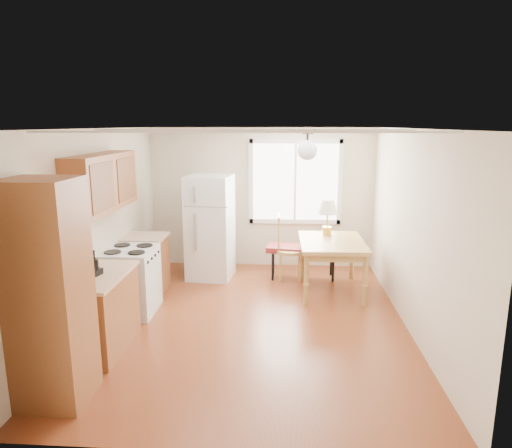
# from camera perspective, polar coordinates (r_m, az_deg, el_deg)

# --- Properties ---
(room_shell) EXTENTS (4.60, 5.60, 2.62)m
(room_shell) POSITION_cam_1_polar(r_m,az_deg,el_deg) (5.78, -0.57, -0.65)
(room_shell) COLOR #5C2613
(room_shell) RESTS_ON ground
(kitchen_run) EXTENTS (0.65, 3.40, 2.20)m
(kitchen_run) POSITION_cam_1_polar(r_m,az_deg,el_deg) (5.68, -18.66, -5.84)
(kitchen_run) COLOR brown
(kitchen_run) RESTS_ON ground
(window_unit) EXTENTS (1.64, 0.05, 1.51)m
(window_unit) POSITION_cam_1_polar(r_m,az_deg,el_deg) (8.16, 4.92, 5.26)
(window_unit) COLOR white
(window_unit) RESTS_ON room_shell
(pendant_light) EXTENTS (0.26, 0.26, 0.40)m
(pendant_light) POSITION_cam_1_polar(r_m,az_deg,el_deg) (6.03, 6.43, 9.29)
(pendant_light) COLOR #302015
(pendant_light) RESTS_ON room_shell
(refrigerator) EXTENTS (0.78, 0.78, 1.73)m
(refrigerator) POSITION_cam_1_polar(r_m,az_deg,el_deg) (7.67, -5.75, -0.39)
(refrigerator) COLOR white
(refrigerator) RESTS_ON ground
(bench) EXTENTS (1.24, 0.61, 0.55)m
(bench) POSITION_cam_1_polar(r_m,az_deg,el_deg) (7.70, 5.86, -3.27)
(bench) COLOR maroon
(bench) RESTS_ON ground
(dining_table) EXTENTS (0.99, 1.31, 0.81)m
(dining_table) POSITION_cam_1_polar(r_m,az_deg,el_deg) (7.10, 9.45, -2.88)
(dining_table) COLOR #A4803F
(dining_table) RESTS_ON ground
(chair) EXTENTS (0.48, 0.48, 1.09)m
(chair) POSITION_cam_1_polar(r_m,az_deg,el_deg) (7.58, 3.54, -2.37)
(chair) COLOR #A4803F
(chair) RESTS_ON ground
(table_lamp) EXTENTS (0.33, 0.33, 0.56)m
(table_lamp) POSITION_cam_1_polar(r_m,az_deg,el_deg) (7.36, 8.94, 1.78)
(table_lamp) COLOR gold
(table_lamp) RESTS_ON dining_table
(coffee_maker) EXTENTS (0.20, 0.24, 0.32)m
(coffee_maker) POSITION_cam_1_polar(r_m,az_deg,el_deg) (5.39, -19.95, -4.96)
(coffee_maker) COLOR black
(coffee_maker) RESTS_ON kitchen_run
(kettle) EXTENTS (0.12, 0.12, 0.23)m
(kettle) POSITION_cam_1_polar(r_m,az_deg,el_deg) (5.37, -20.57, -5.30)
(kettle) COLOR red
(kettle) RESTS_ON kitchen_run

